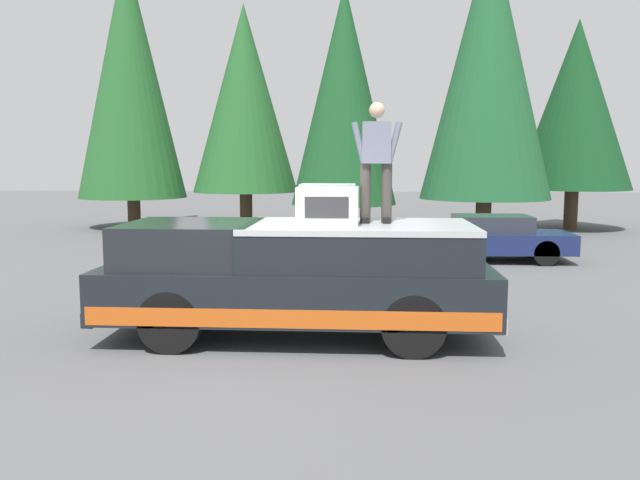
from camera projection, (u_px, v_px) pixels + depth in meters
ground_plane at (265, 344)px, 8.86m from camera, size 90.00×90.00×0.00m
pickup_truck at (297, 277)px, 9.15m from camera, size 2.01×5.54×1.65m
compressor_unit at (328, 205)px, 8.83m from camera, size 0.65×0.84×0.56m
person_on_truck_bed at (376, 159)px, 9.00m from camera, size 0.29×0.72×1.69m
parked_car_navy at (488, 238)px, 16.24m from camera, size 1.64×4.10×1.16m
conifer_far_left at (576, 105)px, 23.34m from camera, size 4.12×4.12×7.63m
conifer_left at (488, 65)px, 21.11m from camera, size 4.35×4.35×10.12m
conifer_center_left at (344, 96)px, 21.82m from camera, size 3.63×3.63×8.48m
conifer_center_right at (245, 99)px, 23.66m from camera, size 3.91×3.91×8.24m
conifer_right at (129, 76)px, 23.80m from camera, size 4.00×4.00×10.25m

